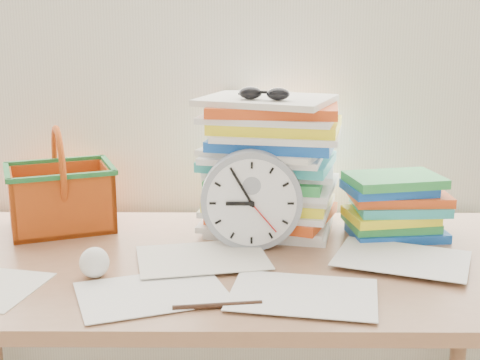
{
  "coord_description": "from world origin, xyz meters",
  "views": [
    {
      "loc": [
        0.05,
        0.21,
        1.28
      ],
      "look_at": [
        0.04,
        1.6,
        0.93
      ],
      "focal_mm": 50.0,
      "sensor_mm": 36.0,
      "label": 1
    }
  ],
  "objects_px": {
    "book_stack": "(393,205)",
    "basket": "(60,179)",
    "clock": "(252,200)",
    "paper_stack": "(272,164)",
    "desk": "(221,290)"
  },
  "relations": [
    {
      "from": "paper_stack",
      "to": "clock",
      "type": "distance_m",
      "value": 0.16
    },
    {
      "from": "paper_stack",
      "to": "basket",
      "type": "height_order",
      "value": "paper_stack"
    },
    {
      "from": "paper_stack",
      "to": "desk",
      "type": "bearing_deg",
      "value": -119.55
    },
    {
      "from": "paper_stack",
      "to": "book_stack",
      "type": "distance_m",
      "value": 0.31
    },
    {
      "from": "clock",
      "to": "basket",
      "type": "height_order",
      "value": "basket"
    },
    {
      "from": "desk",
      "to": "paper_stack",
      "type": "xyz_separation_m",
      "value": [
        0.12,
        0.21,
        0.24
      ]
    },
    {
      "from": "book_stack",
      "to": "basket",
      "type": "distance_m",
      "value": 0.83
    },
    {
      "from": "paper_stack",
      "to": "book_stack",
      "type": "relative_size",
      "value": 1.3
    },
    {
      "from": "paper_stack",
      "to": "basket",
      "type": "xyz_separation_m",
      "value": [
        -0.53,
        0.0,
        -0.04
      ]
    },
    {
      "from": "clock",
      "to": "book_stack",
      "type": "relative_size",
      "value": 0.9
    },
    {
      "from": "desk",
      "to": "book_stack",
      "type": "height_order",
      "value": "book_stack"
    },
    {
      "from": "clock",
      "to": "book_stack",
      "type": "height_order",
      "value": "clock"
    },
    {
      "from": "paper_stack",
      "to": "basket",
      "type": "distance_m",
      "value": 0.53
    },
    {
      "from": "clock",
      "to": "basket",
      "type": "xyz_separation_m",
      "value": [
        -0.48,
        0.14,
        0.01
      ]
    },
    {
      "from": "paper_stack",
      "to": "clock",
      "type": "relative_size",
      "value": 1.45
    }
  ]
}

